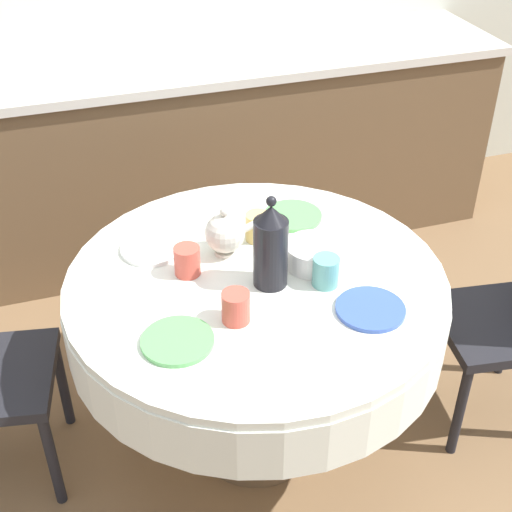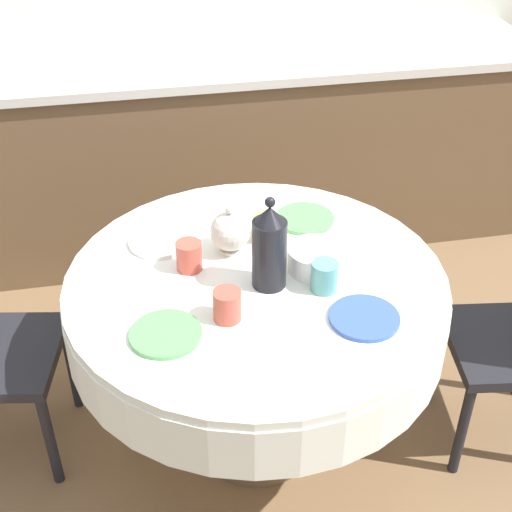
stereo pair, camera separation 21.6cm
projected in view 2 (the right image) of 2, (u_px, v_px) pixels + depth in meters
name	position (u px, v px, depth m)	size (l,w,h in m)	color
ground_plane	(256.00, 438.00, 2.64)	(12.00, 12.00, 0.00)	brown
kitchen_counter	(202.00, 153.00, 3.48)	(3.24, 0.64, 0.95)	brown
dining_table	(256.00, 309.00, 2.28)	(1.20, 1.20, 0.75)	brown
plate_near_left	(166.00, 334.00, 1.98)	(0.20, 0.20, 0.01)	#5BA85B
cup_near_left	(227.00, 305.00, 2.02)	(0.08, 0.08, 0.10)	#CC4C3D
plate_near_right	(364.00, 318.00, 2.04)	(0.20, 0.20, 0.01)	#3856AD
cup_near_right	(324.00, 276.00, 2.13)	(0.08, 0.08, 0.10)	#5BA39E
plate_far_left	(159.00, 241.00, 2.36)	(0.20, 0.20, 0.01)	white
cup_far_left	(189.00, 256.00, 2.22)	(0.08, 0.08, 0.10)	#CC4C3D
plate_far_right	(305.00, 219.00, 2.48)	(0.20, 0.20, 0.01)	#5BA85B
cup_far_right	(265.00, 227.00, 2.36)	(0.08, 0.08, 0.10)	#DBB766
coffee_carafe	(269.00, 247.00, 2.10)	(0.10, 0.10, 0.31)	black
teapot	(231.00, 231.00, 2.28)	(0.18, 0.13, 0.17)	silver
fruit_bowl	(316.00, 259.00, 2.23)	(0.18, 0.18, 0.07)	silver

